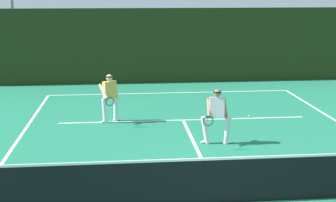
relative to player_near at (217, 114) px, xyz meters
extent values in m
cube|color=white|center=(-0.63, 7.01, -0.89)|extent=(10.45, 0.10, 0.01)
cube|color=white|center=(-0.63, 2.61, -0.89)|extent=(8.52, 0.10, 0.01)
cube|color=white|center=(-0.63, -0.66, -0.89)|extent=(0.10, 6.40, 0.01)
cube|color=black|center=(-0.63, -3.86, -0.41)|extent=(11.27, 0.02, 0.97)
cube|color=white|center=(-0.63, -3.86, 0.10)|extent=(11.27, 0.03, 0.05)
cylinder|color=silver|center=(0.32, -0.03, -0.49)|extent=(0.26, 0.17, 0.83)
cylinder|color=silver|center=(-0.31, 0.05, -0.49)|extent=(0.30, 0.18, 0.83)
ellipsoid|color=white|center=(0.32, -0.03, -0.85)|extent=(0.27, 0.14, 0.09)
ellipsoid|color=white|center=(-0.31, 0.05, -0.85)|extent=(0.27, 0.14, 0.09)
cube|color=silver|center=(0.01, 0.01, 0.21)|extent=(0.45, 0.35, 0.60)
cylinder|color=#9E704C|center=(0.24, -0.02, 0.18)|extent=(0.21, 0.12, 0.63)
cylinder|color=#9E704C|center=(-0.23, 0.04, 0.18)|extent=(0.16, 0.53, 0.50)
sphere|color=#9E704C|center=(0.01, 0.01, 0.62)|extent=(0.22, 0.22, 0.22)
cylinder|color=black|center=(0.01, 0.01, 0.66)|extent=(0.26, 0.26, 0.04)
cylinder|color=black|center=(-0.30, -0.21, -0.04)|extent=(0.06, 0.26, 0.03)
torus|color=black|center=(-0.34, -0.54, -0.04)|extent=(0.29, 0.06, 0.29)
cylinder|color=silver|center=(-2.94, 2.75, -0.48)|extent=(0.22, 0.21, 0.83)
cylinder|color=silver|center=(-3.31, 2.55, -0.48)|extent=(0.23, 0.22, 0.83)
ellipsoid|color=white|center=(-2.94, 2.75, -0.85)|extent=(0.28, 0.22, 0.09)
ellipsoid|color=white|center=(-3.31, 2.55, -0.85)|extent=(0.28, 0.22, 0.09)
cube|color=#E5B24C|center=(-3.12, 2.65, 0.22)|extent=(0.49, 0.42, 0.59)
cylinder|color=beige|center=(-2.91, 2.76, 0.19)|extent=(0.19, 0.16, 0.64)
cylinder|color=beige|center=(-3.33, 2.54, 0.19)|extent=(0.35, 0.55, 0.45)
sphere|color=beige|center=(-3.12, 2.65, 0.64)|extent=(0.22, 0.22, 0.22)
cylinder|color=black|center=(-3.12, 2.65, 0.68)|extent=(0.32, 0.32, 0.04)
cylinder|color=black|center=(-3.27, 2.30, -0.03)|extent=(0.15, 0.25, 0.03)
torus|color=black|center=(-3.11, 1.99, -0.03)|extent=(0.27, 0.16, 0.29)
sphere|color=#D1E033|center=(1.75, 2.78, -0.86)|extent=(0.07, 0.07, 0.07)
cube|color=#202E13|center=(-0.63, 9.40, 0.88)|extent=(21.55, 0.12, 3.56)
cylinder|color=#9EA39E|center=(-7.99, 11.04, 2.81)|extent=(0.18, 0.18, 7.41)
camera|label=1|loc=(-2.67, -12.84, 3.51)|focal=50.02mm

